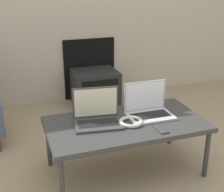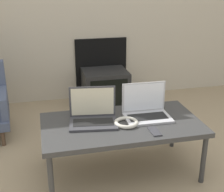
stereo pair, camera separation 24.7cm
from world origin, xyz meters
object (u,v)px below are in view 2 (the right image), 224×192
at_px(tv, 105,87).
at_px(phone, 155,131).
at_px(laptop_left, 93,115).
at_px(laptop_right, 146,109).
at_px(headphones, 126,123).

bearing_deg(tv, phone, -89.85).
xyz_separation_m(laptop_left, phone, (0.38, -0.25, -0.05)).
distance_m(laptop_right, tv, 1.35).
relative_size(laptop_left, headphones, 2.09).
height_order(phone, tv, phone).
xyz_separation_m(laptop_right, tv, (-0.03, 1.32, -0.27)).
relative_size(laptop_right, phone, 2.54).
height_order(headphones, tv, headphones).
bearing_deg(laptop_left, laptop_right, 7.99).
xyz_separation_m(laptop_left, headphones, (0.22, -0.10, -0.04)).
bearing_deg(phone, tv, 90.15).
relative_size(laptop_left, laptop_right, 1.07).
height_order(laptop_left, headphones, laptop_left).
bearing_deg(laptop_left, tv, 82.23).
bearing_deg(tv, headphones, -96.07).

